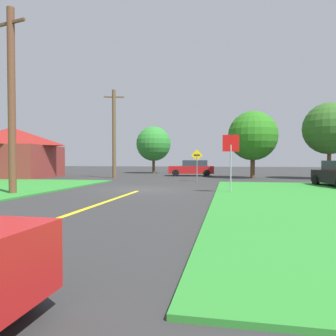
{
  "coord_description": "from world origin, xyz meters",
  "views": [
    {
      "loc": [
        4.74,
        -17.14,
        1.66
      ],
      "look_at": [
        0.5,
        4.95,
        1.08
      ],
      "focal_mm": 33.78,
      "sensor_mm": 36.0,
      "label": 1
    }
  ],
  "objects_px": {
    "stop_sign": "(231,152)",
    "pine_tree_center": "(154,144)",
    "car_approaching_junction": "(192,168)",
    "utility_pole_mid": "(114,133)",
    "oak_tree_right": "(253,136)",
    "utility_pole_near": "(12,100)",
    "barn": "(11,152)",
    "oak_tree_left": "(330,128)",
    "direction_sign": "(197,161)"
  },
  "relations": [
    {
      "from": "car_approaching_junction",
      "to": "oak_tree_left",
      "type": "bearing_deg",
      "value": 156.78
    },
    {
      "from": "utility_pole_near",
      "to": "pine_tree_center",
      "type": "xyz_separation_m",
      "value": [
        1.05,
        24.57,
        -0.87
      ]
    },
    {
      "from": "car_approaching_junction",
      "to": "utility_pole_mid",
      "type": "bearing_deg",
      "value": 31.61
    },
    {
      "from": "utility_pole_near",
      "to": "direction_sign",
      "type": "bearing_deg",
      "value": 54.52
    },
    {
      "from": "stop_sign",
      "to": "barn",
      "type": "distance_m",
      "value": 22.36
    },
    {
      "from": "pine_tree_center",
      "to": "barn",
      "type": "relative_size",
      "value": 0.71
    },
    {
      "from": "direction_sign",
      "to": "barn",
      "type": "distance_m",
      "value": 17.56
    },
    {
      "from": "utility_pole_near",
      "to": "utility_pole_mid",
      "type": "bearing_deg",
      "value": 90.22
    },
    {
      "from": "car_approaching_junction",
      "to": "oak_tree_right",
      "type": "relative_size",
      "value": 0.79
    },
    {
      "from": "car_approaching_junction",
      "to": "pine_tree_center",
      "type": "bearing_deg",
      "value": -52.96
    },
    {
      "from": "stop_sign",
      "to": "utility_pole_mid",
      "type": "bearing_deg",
      "value": -60.49
    },
    {
      "from": "oak_tree_left",
      "to": "direction_sign",
      "type": "bearing_deg",
      "value": -156.29
    },
    {
      "from": "utility_pole_near",
      "to": "barn",
      "type": "bearing_deg",
      "value": 127.51
    },
    {
      "from": "car_approaching_junction",
      "to": "oak_tree_left",
      "type": "xyz_separation_m",
      "value": [
        12.15,
        -3.44,
        3.52
      ]
    },
    {
      "from": "car_approaching_junction",
      "to": "barn",
      "type": "height_order",
      "value": "barn"
    },
    {
      "from": "direction_sign",
      "to": "barn",
      "type": "height_order",
      "value": "barn"
    },
    {
      "from": "car_approaching_junction",
      "to": "pine_tree_center",
      "type": "relative_size",
      "value": 0.83
    },
    {
      "from": "utility_pole_mid",
      "to": "oak_tree_right",
      "type": "xyz_separation_m",
      "value": [
        12.33,
        1.99,
        -0.28
      ]
    },
    {
      "from": "oak_tree_left",
      "to": "barn",
      "type": "distance_m",
      "value": 28.51
    },
    {
      "from": "utility_pole_mid",
      "to": "oak_tree_right",
      "type": "bearing_deg",
      "value": 9.17
    },
    {
      "from": "utility_pole_near",
      "to": "direction_sign",
      "type": "relative_size",
      "value": 3.57
    },
    {
      "from": "stop_sign",
      "to": "pine_tree_center",
      "type": "bearing_deg",
      "value": -80.27
    },
    {
      "from": "stop_sign",
      "to": "oak_tree_right",
      "type": "distance_m",
      "value": 13.51
    },
    {
      "from": "stop_sign",
      "to": "oak_tree_right",
      "type": "height_order",
      "value": "oak_tree_right"
    },
    {
      "from": "utility_pole_near",
      "to": "oak_tree_right",
      "type": "xyz_separation_m",
      "value": [
        12.28,
        15.8,
        -0.71
      ]
    },
    {
      "from": "utility_pole_mid",
      "to": "pine_tree_center",
      "type": "distance_m",
      "value": 10.82
    },
    {
      "from": "pine_tree_center",
      "to": "utility_pole_near",
      "type": "bearing_deg",
      "value": -92.44
    },
    {
      "from": "car_approaching_junction",
      "to": "direction_sign",
      "type": "relative_size",
      "value": 1.93
    },
    {
      "from": "utility_pole_near",
      "to": "pine_tree_center",
      "type": "bearing_deg",
      "value": 87.56
    },
    {
      "from": "direction_sign",
      "to": "oak_tree_left",
      "type": "height_order",
      "value": "oak_tree_left"
    },
    {
      "from": "stop_sign",
      "to": "barn",
      "type": "relative_size",
      "value": 0.35
    },
    {
      "from": "stop_sign",
      "to": "utility_pole_mid",
      "type": "relative_size",
      "value": 0.36
    },
    {
      "from": "car_approaching_junction",
      "to": "pine_tree_center",
      "type": "distance_m",
      "value": 8.2
    },
    {
      "from": "barn",
      "to": "oak_tree_right",
      "type": "bearing_deg",
      "value": 8.2
    },
    {
      "from": "direction_sign",
      "to": "oak_tree_right",
      "type": "xyz_separation_m",
      "value": [
        4.52,
        4.92,
        2.27
      ]
    },
    {
      "from": "utility_pole_near",
      "to": "oak_tree_left",
      "type": "height_order",
      "value": "utility_pole_near"
    },
    {
      "from": "stop_sign",
      "to": "oak_tree_left",
      "type": "relative_size",
      "value": 0.44
    },
    {
      "from": "car_approaching_junction",
      "to": "oak_tree_left",
      "type": "relative_size",
      "value": 0.73
    },
    {
      "from": "car_approaching_junction",
      "to": "pine_tree_center",
      "type": "height_order",
      "value": "pine_tree_center"
    },
    {
      "from": "car_approaching_junction",
      "to": "utility_pole_mid",
      "type": "height_order",
      "value": "utility_pole_mid"
    },
    {
      "from": "utility_pole_near",
      "to": "oak_tree_left",
      "type": "xyz_separation_m",
      "value": [
        18.59,
        15.64,
        -0.18
      ]
    },
    {
      "from": "stop_sign",
      "to": "car_approaching_junction",
      "type": "height_order",
      "value": "stop_sign"
    },
    {
      "from": "stop_sign",
      "to": "direction_sign",
      "type": "relative_size",
      "value": 1.17
    },
    {
      "from": "stop_sign",
      "to": "barn",
      "type": "xyz_separation_m",
      "value": [
        -19.95,
        10.08,
        0.28
      ]
    },
    {
      "from": "utility_pole_near",
      "to": "barn",
      "type": "height_order",
      "value": "utility_pole_near"
    },
    {
      "from": "car_approaching_junction",
      "to": "stop_sign",
      "type": "bearing_deg",
      "value": 95.58
    },
    {
      "from": "direction_sign",
      "to": "barn",
      "type": "relative_size",
      "value": 0.3
    },
    {
      "from": "utility_pole_near",
      "to": "pine_tree_center",
      "type": "distance_m",
      "value": 24.6
    },
    {
      "from": "pine_tree_center",
      "to": "oak_tree_right",
      "type": "distance_m",
      "value": 14.25
    },
    {
      "from": "stop_sign",
      "to": "utility_pole_mid",
      "type": "height_order",
      "value": "utility_pole_mid"
    }
  ]
}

